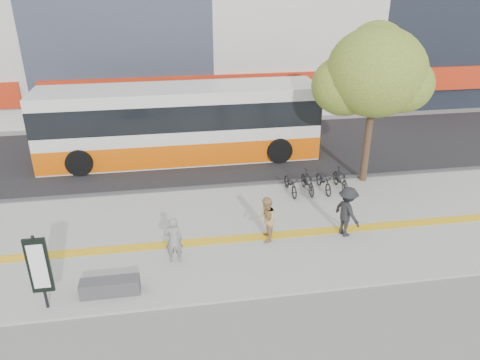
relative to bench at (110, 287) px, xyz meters
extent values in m
plane|color=slate|center=(2.60, 1.20, -0.30)|extent=(120.00, 120.00, 0.00)
cube|color=gray|center=(2.60, 2.70, -0.27)|extent=(40.00, 7.00, 0.08)
cube|color=yellow|center=(2.60, 2.20, -0.22)|extent=(40.00, 0.45, 0.01)
cube|color=black|center=(2.60, 10.20, -0.28)|extent=(40.00, 8.00, 0.06)
cube|color=#38373A|center=(2.60, 6.20, -0.23)|extent=(40.00, 0.25, 0.14)
cube|color=#B92910|center=(4.60, 15.25, 1.70)|extent=(19.00, 0.50, 1.40)
cube|color=#38373A|center=(0.00, 0.00, 0.00)|extent=(1.60, 0.45, 0.45)
cylinder|color=black|center=(-1.60, -0.30, 0.88)|extent=(0.08, 0.08, 2.20)
cube|color=black|center=(-1.60, -0.30, 1.09)|extent=(0.55, 0.08, 1.60)
cube|color=white|center=(-1.60, -0.35, 1.09)|extent=(0.40, 0.02, 1.30)
cylinder|color=#3A251A|center=(9.80, 5.90, 1.38)|extent=(0.28, 0.28, 3.20)
ellipsoid|color=#3F6521|center=(9.80, 5.90, 4.29)|extent=(3.80, 3.80, 3.42)
ellipsoid|color=#3F6521|center=(8.80, 6.40, 3.69)|extent=(2.60, 2.60, 2.34)
ellipsoid|color=#3F6521|center=(10.70, 5.50, 3.90)|extent=(2.40, 2.40, 2.16)
ellipsoid|color=#3F6521|center=(10.10, 6.70, 5.10)|extent=(2.20, 2.20, 1.98)
cube|color=silver|center=(2.40, 9.70, 1.43)|extent=(12.54, 2.61, 3.34)
cube|color=#CC5006|center=(2.40, 9.70, 0.33)|extent=(12.56, 2.63, 1.04)
cube|color=black|center=(2.40, 9.70, 2.00)|extent=(12.56, 2.63, 1.15)
cylinder|color=black|center=(-1.99, 8.39, 0.33)|extent=(1.15, 0.37, 1.15)
cylinder|color=black|center=(-1.99, 11.01, 0.33)|extent=(1.15, 0.37, 1.15)
cylinder|color=black|center=(6.79, 8.39, 0.33)|extent=(1.15, 0.37, 1.15)
cylinder|color=black|center=(6.79, 11.01, 0.33)|extent=(1.15, 0.37, 1.15)
imported|color=black|center=(6.47, 5.20, 0.18)|extent=(0.61, 1.57, 0.81)
imported|color=black|center=(7.16, 5.20, 0.23)|extent=(0.49, 1.52, 0.90)
imported|color=black|center=(7.84, 5.20, 0.18)|extent=(0.61, 1.57, 0.81)
imported|color=black|center=(8.52, 5.20, 0.23)|extent=(0.49, 1.52, 0.90)
imported|color=black|center=(1.80, 1.29, 0.52)|extent=(0.55, 0.37, 1.49)
imported|color=tan|center=(4.77, 1.97, 0.54)|extent=(0.71, 0.84, 1.54)
imported|color=black|center=(7.47, 1.90, 0.64)|extent=(0.96, 1.27, 1.73)
camera|label=1|loc=(1.87, -10.59, 7.98)|focal=34.46mm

